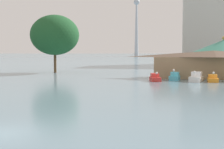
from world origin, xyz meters
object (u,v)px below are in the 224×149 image
object	(u,v)px
pedal_boat_white	(196,78)
green_roof_pavilion	(223,55)
pedal_boat_cyan	(175,77)
distant_broadcast_tower	(137,8)
pedal_boat_orange	(213,79)
shoreline_tree_tall_left	(55,35)
pedal_boat_red	(155,78)
boathouse	(214,64)

from	to	relation	value
pedal_boat_white	green_roof_pavilion	size ratio (longest dim) A/B	0.23
pedal_boat_cyan	distant_broadcast_tower	xyz separation A→B (m)	(-41.39, 267.70, 47.62)
pedal_boat_white	pedal_boat_orange	world-z (taller)	pedal_boat_white
pedal_boat_white	green_roof_pavilion	distance (m)	18.52
pedal_boat_cyan	distant_broadcast_tower	distance (m)	275.04
distant_broadcast_tower	pedal_boat_white	bearing A→B (deg)	-80.59
shoreline_tree_tall_left	pedal_boat_red	bearing A→B (deg)	-34.96
boathouse	pedal_boat_orange	bearing A→B (deg)	-96.72
boathouse	green_roof_pavilion	distance (m)	11.28
pedal_boat_cyan	distant_broadcast_tower	size ratio (longest dim) A/B	0.02
pedal_boat_cyan	boathouse	distance (m)	8.30
pedal_boat_orange	green_roof_pavilion	xyz separation A→B (m)	(3.69, 17.36, 3.48)
pedal_boat_cyan	green_roof_pavilion	world-z (taller)	green_roof_pavilion
pedal_boat_white	green_roof_pavilion	world-z (taller)	green_roof_pavilion
pedal_boat_orange	distant_broadcast_tower	world-z (taller)	distant_broadcast_tower
shoreline_tree_tall_left	distant_broadcast_tower	world-z (taller)	distant_broadcast_tower
pedal_boat_orange	boathouse	size ratio (longest dim) A/B	0.11
pedal_boat_white	shoreline_tree_tall_left	xyz separation A→B (m)	(-28.87, 15.38, 7.52)
pedal_boat_white	green_roof_pavilion	xyz separation A→B (m)	(6.07, 17.17, 3.35)
boathouse	shoreline_tree_tall_left	xyz separation A→B (m)	(-32.03, 9.01, 5.67)
shoreline_tree_tall_left	distant_broadcast_tower	distance (m)	257.37
pedal_boat_orange	green_roof_pavilion	world-z (taller)	green_roof_pavilion
pedal_boat_red	pedal_boat_orange	world-z (taller)	pedal_boat_orange
pedal_boat_cyan	boathouse	bearing A→B (deg)	137.42
boathouse	shoreline_tree_tall_left	size ratio (longest dim) A/B	1.70
pedal_boat_red	distant_broadcast_tower	bearing A→B (deg)	172.77
boathouse	green_roof_pavilion	bearing A→B (deg)	74.90
pedal_boat_red	shoreline_tree_tall_left	world-z (taller)	shoreline_tree_tall_left
pedal_boat_red	shoreline_tree_tall_left	distance (m)	28.78
boathouse	pedal_boat_cyan	bearing A→B (deg)	-142.21
pedal_boat_cyan	green_roof_pavilion	distance (m)	18.60
pedal_boat_red	pedal_boat_white	distance (m)	6.16
green_roof_pavilion	pedal_boat_orange	bearing A→B (deg)	-101.99
pedal_boat_red	green_roof_pavilion	bearing A→B (deg)	130.06
boathouse	shoreline_tree_tall_left	bearing A→B (deg)	164.29
boathouse	distant_broadcast_tower	bearing A→B (deg)	100.30
pedal_boat_white	distant_broadcast_tower	distance (m)	276.92
pedal_boat_red	pedal_boat_cyan	xyz separation A→B (m)	(2.91, 1.94, 0.05)
green_roof_pavilion	shoreline_tree_tall_left	world-z (taller)	shoreline_tree_tall_left
pedal_boat_cyan	shoreline_tree_tall_left	distance (m)	30.17
boathouse	distant_broadcast_tower	distance (m)	270.95
green_roof_pavilion	pedal_boat_cyan	bearing A→B (deg)	-120.55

